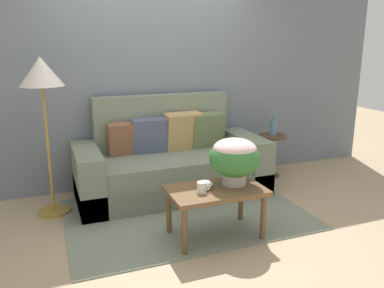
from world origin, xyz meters
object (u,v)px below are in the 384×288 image
object	(u,v)px
floor_lamp	(42,82)
coffee_mug	(202,187)
table_vase	(273,127)
side_table	(271,148)
potted_plant	(234,157)
snack_bowl	(205,184)
couch	(171,164)
coffee_table	(216,195)

from	to	relation	value
floor_lamp	coffee_mug	bearing A→B (deg)	-43.10
table_vase	floor_lamp	bearing A→B (deg)	-176.35
side_table	potted_plant	size ratio (longest dim) A/B	1.21
snack_bowl	potted_plant	bearing A→B (deg)	0.37
potted_plant	snack_bowl	bearing A→B (deg)	-179.63
potted_plant	coffee_mug	bearing A→B (deg)	-165.30
couch	coffee_table	bearing A→B (deg)	-88.41
table_vase	side_table	bearing A→B (deg)	110.99
side_table	snack_bowl	world-z (taller)	side_table
couch	table_vase	distance (m)	1.46
side_table	potted_plant	world-z (taller)	potted_plant
coffee_table	floor_lamp	bearing A→B (deg)	141.60
coffee_table	potted_plant	distance (m)	0.39
floor_lamp	potted_plant	bearing A→B (deg)	-33.60
potted_plant	side_table	bearing A→B (deg)	46.05
coffee_table	couch	bearing A→B (deg)	91.59
floor_lamp	snack_bowl	world-z (taller)	floor_lamp
coffee_table	coffee_mug	size ratio (longest dim) A/B	6.68
snack_bowl	side_table	bearing A→B (deg)	39.94
coffee_table	table_vase	xyz separation A→B (m)	(1.39, 1.26, 0.27)
potted_plant	coffee_mug	world-z (taller)	potted_plant
coffee_table	side_table	world-z (taller)	side_table
coffee_table	coffee_mug	bearing A→B (deg)	-161.27
coffee_table	side_table	size ratio (longest dim) A/B	1.53
potted_plant	table_vase	size ratio (longest dim) A/B	1.75
coffee_mug	table_vase	size ratio (longest dim) A/B	0.49
side_table	snack_bowl	xyz separation A→B (m)	(-1.47, -1.23, 0.12)
floor_lamp	potted_plant	distance (m)	1.98
side_table	coffee_mug	world-z (taller)	coffee_mug
side_table	table_vase	bearing A→B (deg)	-69.01
coffee_table	potted_plant	xyz separation A→B (m)	(0.20, 0.04, 0.33)
side_table	potted_plant	bearing A→B (deg)	-133.95
side_table	snack_bowl	size ratio (longest dim) A/B	3.97
side_table	coffee_mug	distance (m)	2.04
couch	coffee_table	size ratio (longest dim) A/B	2.52
table_vase	coffee_mug	bearing A→B (deg)	-139.72
side_table	couch	bearing A→B (deg)	-176.87
couch	coffee_mug	world-z (taller)	couch
side_table	coffee_mug	bearing A→B (deg)	-139.34
side_table	snack_bowl	distance (m)	1.92
coffee_mug	potted_plant	bearing A→B (deg)	14.70
floor_lamp	coffee_mug	xyz separation A→B (m)	(1.21, -1.13, -0.84)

